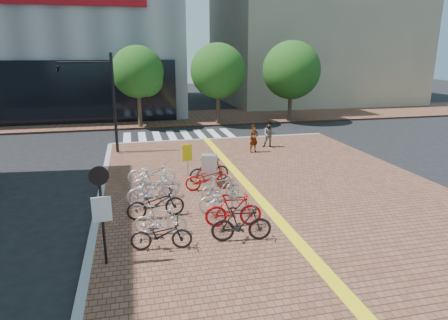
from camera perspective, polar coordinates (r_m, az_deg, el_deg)
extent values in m
plane|color=black|center=(14.34, -1.60, -7.86)|extent=(120.00, 120.00, 0.00)
cube|color=brown|center=(11.18, 19.86, -15.50)|extent=(14.00, 34.00, 0.15)
cube|color=yellow|center=(10.68, 15.19, -16.15)|extent=(0.40, 34.00, 0.01)
cube|color=gray|center=(9.78, -20.15, -20.38)|extent=(0.25, 34.00, 0.15)
cube|color=gray|center=(26.15, -0.43, 2.99)|extent=(14.00, 0.25, 0.15)
cube|color=brown|center=(34.48, -8.66, 5.80)|extent=(70.00, 8.00, 0.15)
cube|color=gray|center=(49.54, 12.15, 18.82)|extent=(20.00, 18.00, 18.00)
cube|color=silver|center=(27.51, -13.67, 3.02)|extent=(0.50, 4.00, 0.01)
cube|color=silver|center=(27.51, -11.59, 3.14)|extent=(0.50, 4.00, 0.01)
cube|color=silver|center=(27.55, -9.51, 3.26)|extent=(0.50, 4.00, 0.01)
cube|color=silver|center=(27.63, -7.44, 3.38)|extent=(0.50, 4.00, 0.01)
cube|color=silver|center=(27.74, -5.39, 3.49)|extent=(0.50, 4.00, 0.01)
cube|color=silver|center=(27.89, -3.35, 3.59)|extent=(0.50, 4.00, 0.01)
cube|color=silver|center=(28.07, -1.33, 3.69)|extent=(0.50, 4.00, 0.01)
cube|color=silver|center=(28.29, 0.65, 3.78)|extent=(0.50, 4.00, 0.01)
cylinder|color=#38281E|center=(30.72, -11.96, 7.10)|extent=(0.32, 0.32, 2.60)
sphere|color=#194714|center=(30.47, -12.24, 12.23)|extent=(3.80, 3.80, 3.80)
sphere|color=#194714|center=(30.22, -11.01, 11.13)|extent=(2.40, 2.40, 2.40)
cylinder|color=#38281E|center=(31.42, -0.87, 7.60)|extent=(0.32, 0.32, 2.60)
sphere|color=#194714|center=(31.17, -0.89, 12.62)|extent=(4.20, 4.20, 4.20)
sphere|color=#194714|center=(31.04, 0.34, 11.50)|extent=(2.40, 2.40, 2.40)
cylinder|color=#38281E|center=(33.20, 9.40, 7.81)|extent=(0.32, 0.32, 2.60)
sphere|color=#194714|center=(32.97, 9.61, 12.56)|extent=(4.60, 4.60, 4.60)
sphere|color=#194714|center=(32.96, 10.75, 11.46)|extent=(2.40, 2.40, 2.40)
imported|color=black|center=(11.65, -8.93, -10.44)|extent=(1.81, 0.80, 0.92)
imported|color=silver|center=(12.49, -9.08, -8.47)|extent=(1.69, 0.76, 0.98)
imported|color=black|center=(13.76, -9.73, -6.11)|extent=(2.03, 0.91, 1.03)
imported|color=#B6B6BB|center=(14.80, -10.24, -4.43)|extent=(1.85, 0.52, 1.11)
imported|color=silver|center=(15.66, -9.77, -3.28)|extent=(1.92, 0.90, 1.12)
imported|color=silver|center=(17.10, -10.30, -1.83)|extent=(2.07, 0.92, 1.05)
imported|color=black|center=(11.97, 2.51, -9.09)|extent=(1.87, 0.74, 1.09)
imported|color=#A90C11|center=(12.91, 1.35, -7.16)|extent=(1.89, 0.74, 1.11)
imported|color=silver|center=(14.06, -0.13, -5.64)|extent=(1.76, 0.63, 0.92)
imported|color=#B0B0B5|center=(15.14, -0.44, -3.99)|extent=(1.68, 0.75, 0.97)
imported|color=red|center=(16.26, -2.25, -2.59)|extent=(1.90, 0.67, 1.00)
imported|color=black|center=(17.15, -2.15, -1.48)|extent=(1.87, 0.82, 1.09)
imported|color=gray|center=(22.34, 4.27, 3.08)|extent=(0.67, 0.56, 1.57)
imported|color=#4F5664|center=(23.61, 6.48, 3.66)|extent=(0.91, 0.82, 1.55)
cube|color=silver|center=(16.77, -2.11, -1.44)|extent=(0.72, 0.61, 1.33)
cylinder|color=#B7B7BC|center=(17.28, -5.25, -0.51)|extent=(0.08, 0.08, 1.61)
cube|color=yellow|center=(17.11, -5.27, 1.04)|extent=(0.44, 0.16, 0.71)
cylinder|color=black|center=(10.88, -16.97, -7.75)|extent=(0.08, 0.08, 2.70)
cylinder|color=black|center=(10.45, -17.46, -2.17)|extent=(0.50, 0.08, 0.50)
cube|color=silver|center=(10.74, -17.08, -6.75)|extent=(0.50, 0.08, 0.67)
cylinder|color=black|center=(22.81, -15.41, 7.75)|extent=(0.16, 0.16, 5.43)
cylinder|color=black|center=(22.74, -19.31, 13.04)|extent=(2.71, 0.11, 0.11)
imported|color=black|center=(22.92, -22.69, 12.06)|extent=(0.24, 1.12, 0.45)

